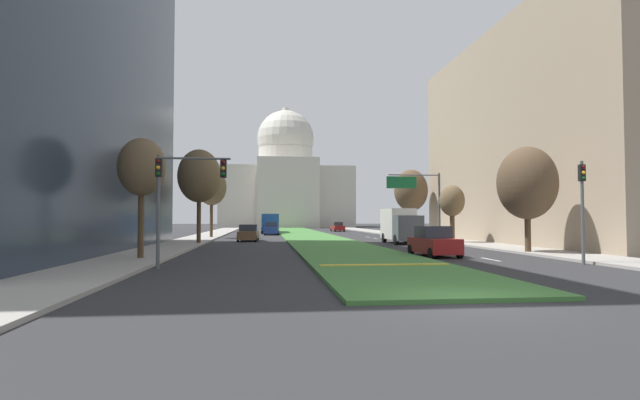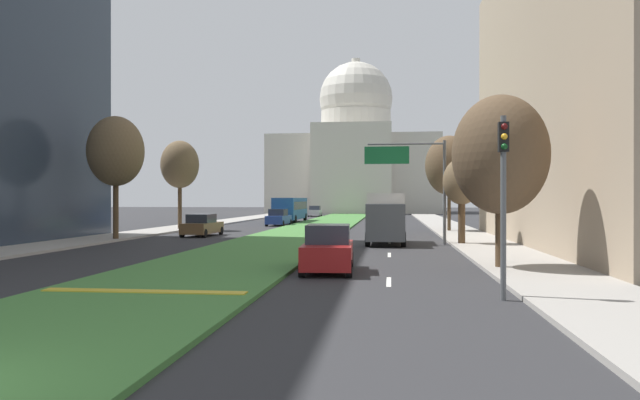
{
  "view_description": "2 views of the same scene",
  "coord_description": "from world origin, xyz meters",
  "px_view_note": "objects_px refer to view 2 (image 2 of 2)",
  "views": [
    {
      "loc": [
        -5.55,
        -12.82,
        2.33
      ],
      "look_at": [
        1.38,
        48.25,
        4.6
      ],
      "focal_mm": 27.47,
      "sensor_mm": 36.0,
      "label": 1
    },
    {
      "loc": [
        7.16,
        -7.35,
        2.87
      ],
      "look_at": [
        0.21,
        51.97,
        2.73
      ],
      "focal_mm": 33.85,
      "sensor_mm": 36.0,
      "label": 2
    }
  ],
  "objects_px": {
    "street_tree_left_mid": "(116,152)",
    "box_truck_delivery": "(386,217)",
    "overhead_guide_sign": "(415,171)",
    "sedan_far_horizon": "(391,215)",
    "street_tree_right_near": "(500,155)",
    "street_tree_left_far": "(180,165)",
    "sedan_lead_stopped": "(328,250)",
    "street_tree_right_mid": "(462,183)",
    "city_bus": "(290,208)",
    "capitol_building": "(356,158)",
    "sedan_very_far": "(315,211)",
    "street_tree_right_far": "(449,166)",
    "sedan_distant": "(278,218)",
    "traffic_light_near_right": "(503,183)",
    "sedan_midblock": "(202,226)"
  },
  "relations": [
    {
      "from": "capitol_building",
      "to": "sedan_midblock",
      "type": "bearing_deg",
      "value": -95.15
    },
    {
      "from": "sedan_distant",
      "to": "sedan_far_horizon",
      "type": "height_order",
      "value": "sedan_distant"
    },
    {
      "from": "traffic_light_near_right",
      "to": "sedan_lead_stopped",
      "type": "xyz_separation_m",
      "value": [
        -5.59,
        6.07,
        -2.46
      ]
    },
    {
      "from": "street_tree_right_near",
      "to": "sedan_very_far",
      "type": "distance_m",
      "value": 72.78
    },
    {
      "from": "capitol_building",
      "to": "street_tree_right_mid",
      "type": "height_order",
      "value": "capitol_building"
    },
    {
      "from": "street_tree_left_mid",
      "to": "street_tree_right_far",
      "type": "relative_size",
      "value": 1.03
    },
    {
      "from": "street_tree_right_far",
      "to": "sedan_far_horizon",
      "type": "height_order",
      "value": "street_tree_right_far"
    },
    {
      "from": "street_tree_right_mid",
      "to": "box_truck_delivery",
      "type": "relative_size",
      "value": 0.84
    },
    {
      "from": "overhead_guide_sign",
      "to": "sedan_very_far",
      "type": "relative_size",
      "value": 1.47
    },
    {
      "from": "sedan_distant",
      "to": "street_tree_right_near",
      "type": "bearing_deg",
      "value": -66.96
    },
    {
      "from": "capitol_building",
      "to": "street_tree_right_mid",
      "type": "xyz_separation_m",
      "value": [
        11.48,
        -86.88,
        -7.47
      ]
    },
    {
      "from": "sedan_far_horizon",
      "to": "traffic_light_near_right",
      "type": "bearing_deg",
      "value": -87.1
    },
    {
      "from": "overhead_guide_sign",
      "to": "street_tree_left_mid",
      "type": "height_order",
      "value": "street_tree_left_mid"
    },
    {
      "from": "street_tree_right_near",
      "to": "sedan_distant",
      "type": "height_order",
      "value": "street_tree_right_near"
    },
    {
      "from": "street_tree_right_mid",
      "to": "capitol_building",
      "type": "bearing_deg",
      "value": 97.52
    },
    {
      "from": "street_tree_right_mid",
      "to": "overhead_guide_sign",
      "type": "bearing_deg",
      "value": 166.78
    },
    {
      "from": "street_tree_right_near",
      "to": "city_bus",
      "type": "bearing_deg",
      "value": 109.29
    },
    {
      "from": "sedan_distant",
      "to": "sedan_far_horizon",
      "type": "bearing_deg",
      "value": 55.12
    },
    {
      "from": "street_tree_right_near",
      "to": "city_bus",
      "type": "relative_size",
      "value": 0.64
    },
    {
      "from": "city_bus",
      "to": "box_truck_delivery",
      "type": "bearing_deg",
      "value": -70.52
    },
    {
      "from": "overhead_guide_sign",
      "to": "sedan_far_horizon",
      "type": "bearing_deg",
      "value": 92.11
    },
    {
      "from": "traffic_light_near_right",
      "to": "street_tree_left_mid",
      "type": "distance_m",
      "value": 30.69
    },
    {
      "from": "capitol_building",
      "to": "overhead_guide_sign",
      "type": "xyz_separation_m",
      "value": [
        8.69,
        -86.23,
        -6.69
      ]
    },
    {
      "from": "street_tree_right_mid",
      "to": "sedan_midblock",
      "type": "xyz_separation_m",
      "value": [
        -18.66,
        7.24,
        -3.04
      ]
    },
    {
      "from": "street_tree_left_mid",
      "to": "box_truck_delivery",
      "type": "height_order",
      "value": "street_tree_left_mid"
    },
    {
      "from": "street_tree_left_far",
      "to": "traffic_light_near_right",
      "type": "bearing_deg",
      "value": -57.83
    },
    {
      "from": "overhead_guide_sign",
      "to": "sedan_far_horizon",
      "type": "xyz_separation_m",
      "value": [
        -1.52,
        41.22,
        -3.85
      ]
    },
    {
      "from": "street_tree_left_far",
      "to": "street_tree_right_mid",
      "type": "bearing_deg",
      "value": -32.71
    },
    {
      "from": "box_truck_delivery",
      "to": "sedan_very_far",
      "type": "bearing_deg",
      "value": 101.56
    },
    {
      "from": "sedan_far_horizon",
      "to": "capitol_building",
      "type": "bearing_deg",
      "value": 99.05
    },
    {
      "from": "capitol_building",
      "to": "street_tree_left_far",
      "type": "relative_size",
      "value": 4.13
    },
    {
      "from": "sedan_far_horizon",
      "to": "street_tree_right_mid",
      "type": "bearing_deg",
      "value": -84.13
    },
    {
      "from": "traffic_light_near_right",
      "to": "sedan_very_far",
      "type": "bearing_deg",
      "value": 100.97
    },
    {
      "from": "capitol_building",
      "to": "sedan_lead_stopped",
      "type": "distance_m",
      "value": 101.57
    },
    {
      "from": "sedan_lead_stopped",
      "to": "sedan_midblock",
      "type": "relative_size",
      "value": 0.91
    },
    {
      "from": "street_tree_left_far",
      "to": "sedan_distant",
      "type": "height_order",
      "value": "street_tree_left_far"
    },
    {
      "from": "sedan_lead_stopped",
      "to": "sedan_midblock",
      "type": "xyz_separation_m",
      "value": [
        -11.91,
        21.27,
        -0.06
      ]
    },
    {
      "from": "sedan_distant",
      "to": "sedan_very_far",
      "type": "relative_size",
      "value": 1.03
    },
    {
      "from": "sedan_far_horizon",
      "to": "city_bus",
      "type": "height_order",
      "value": "city_bus"
    },
    {
      "from": "sedan_lead_stopped",
      "to": "street_tree_right_mid",
      "type": "bearing_deg",
      "value": 64.31
    },
    {
      "from": "overhead_guide_sign",
      "to": "sedan_distant",
      "type": "xyz_separation_m",
      "value": [
        -13.26,
        24.38,
        -3.8
      ]
    },
    {
      "from": "overhead_guide_sign",
      "to": "sedan_midblock",
      "type": "height_order",
      "value": "overhead_guide_sign"
    },
    {
      "from": "capitol_building",
      "to": "sedan_midblock",
      "type": "distance_m",
      "value": 80.66
    },
    {
      "from": "sedan_midblock",
      "to": "box_truck_delivery",
      "type": "height_order",
      "value": "box_truck_delivery"
    },
    {
      "from": "overhead_guide_sign",
      "to": "street_tree_left_far",
      "type": "height_order",
      "value": "street_tree_left_far"
    },
    {
      "from": "traffic_light_near_right",
      "to": "overhead_guide_sign",
      "type": "distance_m",
      "value": 20.87
    },
    {
      "from": "capitol_building",
      "to": "city_bus",
      "type": "relative_size",
      "value": 3.03
    },
    {
      "from": "street_tree_left_far",
      "to": "street_tree_right_far",
      "type": "bearing_deg",
      "value": -0.4
    },
    {
      "from": "street_tree_right_near",
      "to": "street_tree_left_far",
      "type": "relative_size",
      "value": 0.87
    },
    {
      "from": "street_tree_right_mid",
      "to": "city_bus",
      "type": "height_order",
      "value": "street_tree_right_mid"
    }
  ]
}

